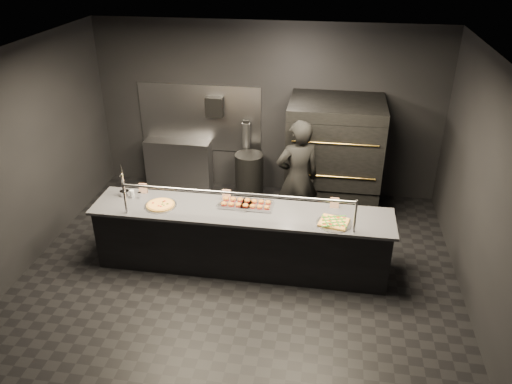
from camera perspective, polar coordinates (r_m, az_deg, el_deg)
room at (r=6.52m, az=-1.94°, el=2.49°), size 6.04×6.00×3.00m
service_counter at (r=6.98m, az=-1.69°, el=-5.36°), size 4.10×0.78×1.37m
pizza_oven at (r=8.33m, az=8.85°, el=4.02°), size 1.50×1.23×1.91m
prep_shelf at (r=9.33m, az=-8.78°, el=3.24°), size 1.20×0.35×0.90m
towel_dispenser at (r=8.81m, az=-4.75°, el=9.67°), size 0.30×0.20×0.35m
fire_extinguisher at (r=8.87m, az=-1.13°, el=6.54°), size 0.14×0.14×0.51m
beer_tap at (r=7.29m, az=-14.91°, el=0.59°), size 0.13×0.18×0.50m
round_pizza at (r=6.96m, az=-10.85°, el=-1.48°), size 0.44×0.44×0.03m
slider_tray_a at (r=6.88m, az=-2.33°, el=-1.24°), size 0.51×0.42×0.07m
slider_tray_b at (r=6.82m, az=0.10°, el=-1.47°), size 0.43×0.32×0.07m
square_pizza at (r=6.51m, az=8.89°, el=-3.47°), size 0.45×0.45×0.05m
condiment_jar at (r=7.24m, az=-13.73°, el=-0.26°), size 0.17×0.07×0.11m
tent_cards at (r=6.98m, az=-2.65°, el=-0.34°), size 2.84×0.04×0.15m
trash_bin at (r=8.81m, az=-0.77°, el=1.82°), size 0.50×0.50×0.83m
worker at (r=7.60m, az=4.75°, el=1.56°), size 0.80×0.68×1.86m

